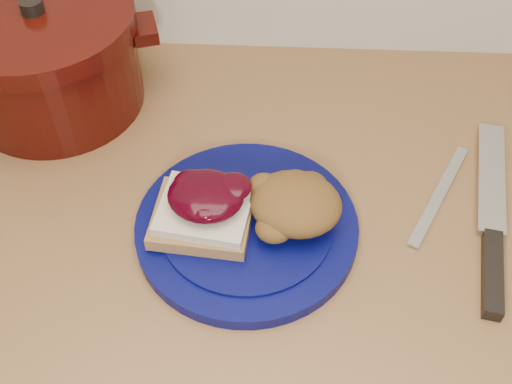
{
  "coord_description": "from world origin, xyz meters",
  "views": [
    {
      "loc": [
        0.0,
        0.98,
        1.51
      ],
      "look_at": [
        -0.02,
        1.46,
        0.95
      ],
      "focal_mm": 45.0,
      "sensor_mm": 36.0,
      "label": 1
    }
  ],
  "objects_px": {
    "butter_knife": "(439,194)",
    "pepper_grinder": "(43,55)",
    "chef_knife": "(492,245)",
    "dutch_oven": "(47,58)",
    "plate": "(247,227)"
  },
  "relations": [
    {
      "from": "dutch_oven",
      "to": "pepper_grinder",
      "type": "distance_m",
      "value": 0.01
    },
    {
      "from": "butter_knife",
      "to": "dutch_oven",
      "type": "relative_size",
      "value": 0.58
    },
    {
      "from": "butter_knife",
      "to": "pepper_grinder",
      "type": "relative_size",
      "value": 1.3
    },
    {
      "from": "plate",
      "to": "chef_knife",
      "type": "height_order",
      "value": "same"
    },
    {
      "from": "dutch_oven",
      "to": "pepper_grinder",
      "type": "xyz_separation_m",
      "value": [
        -0.01,
        0.01,
        -0.0
      ]
    },
    {
      "from": "butter_knife",
      "to": "chef_knife",
      "type": "bearing_deg",
      "value": -120.83
    },
    {
      "from": "dutch_oven",
      "to": "pepper_grinder",
      "type": "relative_size",
      "value": 2.24
    },
    {
      "from": "plate",
      "to": "butter_knife",
      "type": "height_order",
      "value": "plate"
    },
    {
      "from": "plate",
      "to": "dutch_oven",
      "type": "distance_m",
      "value": 0.36
    },
    {
      "from": "plate",
      "to": "pepper_grinder",
      "type": "distance_m",
      "value": 0.38
    },
    {
      "from": "plate",
      "to": "chef_knife",
      "type": "bearing_deg",
      "value": -2.26
    },
    {
      "from": "butter_knife",
      "to": "pepper_grinder",
      "type": "xyz_separation_m",
      "value": [
        -0.53,
        0.16,
        0.07
      ]
    },
    {
      "from": "butter_knife",
      "to": "dutch_oven",
      "type": "bearing_deg",
      "value": 100.61
    },
    {
      "from": "plate",
      "to": "butter_knife",
      "type": "xyz_separation_m",
      "value": [
        0.24,
        0.07,
        -0.0
      ]
    },
    {
      "from": "dutch_oven",
      "to": "chef_knife",
      "type": "bearing_deg",
      "value": -22.49
    }
  ]
}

